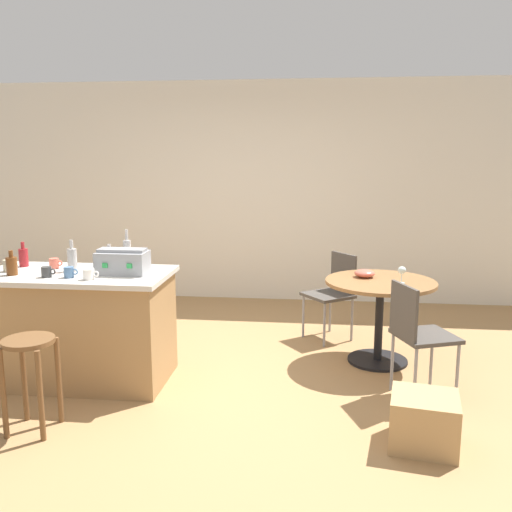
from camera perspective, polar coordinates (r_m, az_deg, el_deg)
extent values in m
plane|color=#A37A4C|center=(4.49, -4.80, -13.12)|extent=(8.80, 8.80, 0.00)
cube|color=silver|center=(6.84, -0.48, 6.68)|extent=(8.00, 0.10, 2.70)
cube|color=#A37A4C|center=(4.64, -18.06, -7.26)|extent=(1.42, 0.72, 0.85)
cube|color=beige|center=(4.53, -18.37, -1.89)|extent=(1.48, 0.78, 0.04)
cylinder|color=brown|center=(4.00, -19.93, -12.12)|extent=(0.04, 0.04, 0.60)
cylinder|color=brown|center=(4.11, -23.11, -11.71)|extent=(0.04, 0.04, 0.60)
cylinder|color=brown|center=(3.92, -24.93, -12.97)|extent=(0.04, 0.04, 0.60)
cylinder|color=brown|center=(3.80, -21.62, -13.47)|extent=(0.04, 0.04, 0.60)
cylinder|color=brown|center=(3.85, -22.72, -8.20)|extent=(0.33, 0.33, 0.03)
cylinder|color=black|center=(5.03, 12.57, -10.58)|extent=(0.52, 0.52, 0.02)
cylinder|color=black|center=(4.92, 12.73, -6.86)|extent=(0.07, 0.07, 0.71)
cylinder|color=olive|center=(4.83, 12.90, -2.68)|extent=(0.95, 0.95, 0.03)
cube|color=#47423D|center=(4.26, 17.31, -8.00)|extent=(0.51, 0.51, 0.03)
cube|color=#47423D|center=(4.11, 15.19, -5.65)|extent=(0.15, 0.35, 0.40)
cylinder|color=gray|center=(4.40, 14.05, -10.66)|extent=(0.02, 0.02, 0.46)
cylinder|color=gray|center=(4.13, 16.31, -12.21)|extent=(0.02, 0.02, 0.46)
cylinder|color=gray|center=(4.30, 20.30, -11.51)|extent=(0.02, 0.02, 0.46)
cylinder|color=gray|center=(4.57, 17.88, -10.08)|extent=(0.02, 0.02, 0.46)
cube|color=#47423D|center=(5.41, 7.53, -4.08)|extent=(0.56, 0.56, 0.03)
cube|color=#47423D|center=(5.48, 9.13, -1.79)|extent=(0.24, 0.30, 0.40)
cylinder|color=gray|center=(5.45, 10.00, -6.56)|extent=(0.02, 0.02, 0.43)
cylinder|color=gray|center=(5.70, 7.75, -5.74)|extent=(0.02, 0.02, 0.43)
cylinder|color=gray|center=(5.50, 4.97, -6.28)|extent=(0.02, 0.02, 0.43)
cylinder|color=gray|center=(5.25, 7.16, -7.17)|extent=(0.02, 0.02, 0.43)
cube|color=gray|center=(4.36, -13.77, -0.69)|extent=(0.38, 0.23, 0.17)
cube|color=gray|center=(4.34, -13.83, 0.60)|extent=(0.36, 0.14, 0.02)
cube|color=green|center=(4.28, -15.53, -0.96)|extent=(0.04, 0.01, 0.04)
cube|color=green|center=(4.21, -13.10, -1.03)|extent=(0.04, 0.01, 0.04)
cylinder|color=#B7B2AD|center=(4.58, -13.31, 0.21)|extent=(0.06, 0.06, 0.23)
cylinder|color=#B7B2AD|center=(4.56, -13.39, 2.16)|extent=(0.02, 0.02, 0.09)
cylinder|color=#B7B2AD|center=(4.57, -18.67, -0.40)|extent=(0.07, 0.07, 0.18)
cylinder|color=#B7B2AD|center=(4.55, -18.76, 1.16)|extent=(0.03, 0.03, 0.07)
cylinder|color=#603314|center=(4.59, -24.18, -0.98)|extent=(0.08, 0.08, 0.14)
cylinder|color=#603314|center=(4.58, -24.27, 0.20)|extent=(0.03, 0.03, 0.05)
cylinder|color=#B7B2AD|center=(4.66, -15.07, -0.28)|extent=(0.08, 0.08, 0.14)
cylinder|color=#B7B2AD|center=(4.64, -15.12, 0.87)|extent=(0.03, 0.03, 0.05)
cylinder|color=maroon|center=(4.91, -23.14, -0.16)|extent=(0.07, 0.07, 0.15)
cylinder|color=maroon|center=(4.89, -23.22, 1.02)|extent=(0.03, 0.03, 0.06)
cylinder|color=#383838|center=(4.42, -21.07, -1.57)|extent=(0.08, 0.08, 0.08)
torus|color=#383838|center=(4.39, -20.50, -1.54)|extent=(0.05, 0.01, 0.05)
cylinder|color=tan|center=(4.75, -24.45, -0.92)|extent=(0.08, 0.08, 0.09)
torus|color=tan|center=(4.72, -23.88, -0.89)|extent=(0.05, 0.01, 0.05)
cylinder|color=#DB6651|center=(4.73, -20.37, -0.74)|extent=(0.08, 0.08, 0.08)
torus|color=#DB6651|center=(4.71, -19.84, -0.70)|extent=(0.05, 0.01, 0.05)
cylinder|color=white|center=(4.22, -17.10, -1.84)|extent=(0.09, 0.09, 0.08)
torus|color=white|center=(4.20, -16.42, -1.82)|extent=(0.05, 0.01, 0.05)
cylinder|color=#4C7099|center=(4.34, -18.99, -1.62)|extent=(0.08, 0.08, 0.08)
torus|color=#4C7099|center=(4.32, -18.40, -1.59)|extent=(0.05, 0.01, 0.05)
cylinder|color=silver|center=(4.76, 14.95, -2.73)|extent=(0.06, 0.06, 0.00)
cylinder|color=silver|center=(4.75, 14.98, -2.24)|extent=(0.01, 0.01, 0.08)
ellipsoid|color=silver|center=(4.74, 15.01, -1.44)|extent=(0.07, 0.07, 0.06)
ellipsoid|color=#DB6651|center=(4.92, 11.29, -1.79)|extent=(0.18, 0.18, 0.07)
cube|color=tan|center=(3.70, 17.16, -16.17)|extent=(0.47, 0.45, 0.33)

